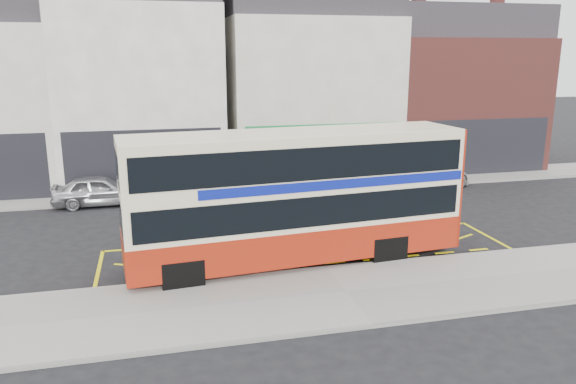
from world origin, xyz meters
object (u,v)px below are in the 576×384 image
object	(u,v)px
double_decker_bus	(297,196)
car_white	(425,174)
car_silver	(100,190)
bus_stop_post	(155,223)
car_grey	(228,186)
street_tree_right	(397,107)

from	to	relation	value
double_decker_bus	car_white	size ratio (longest dim) A/B	2.20
double_decker_bus	car_silver	size ratio (longest dim) A/B	2.69
bus_stop_post	car_grey	distance (m)	10.54
car_silver	car_white	distance (m)	15.80
car_grey	bus_stop_post	bearing A→B (deg)	156.24
car_white	double_decker_bus	bearing A→B (deg)	117.57
double_decker_bus	car_silver	bearing A→B (deg)	122.04
double_decker_bus	car_grey	distance (m)	9.08
car_silver	street_tree_right	world-z (taller)	street_tree_right
double_decker_bus	car_grey	size ratio (longest dim) A/B	2.99
street_tree_right	car_grey	bearing A→B (deg)	-163.61
car_silver	bus_stop_post	bearing A→B (deg)	-167.56
car_grey	street_tree_right	world-z (taller)	street_tree_right
double_decker_bus	car_grey	xyz separation A→B (m)	(-1.03, 8.87, -1.67)
double_decker_bus	car_white	bearing A→B (deg)	38.44
car_grey	car_silver	bearing A→B (deg)	84.02
double_decker_bus	bus_stop_post	distance (m)	4.59
double_decker_bus	car_white	world-z (taller)	double_decker_bus
bus_stop_post	car_white	bearing A→B (deg)	40.41
bus_stop_post	car_grey	size ratio (longest dim) A/B	0.83
double_decker_bus	car_silver	world-z (taller)	double_decker_bus
car_silver	street_tree_right	xyz separation A→B (m)	(15.56, 2.73, 3.15)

